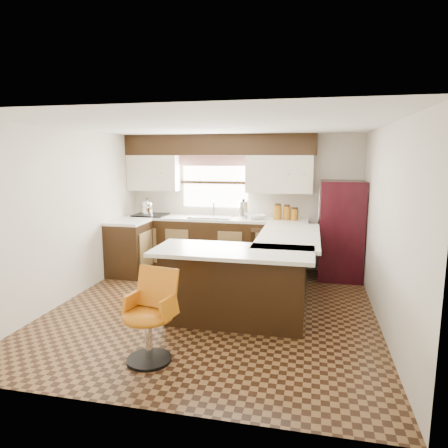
% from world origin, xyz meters
% --- Properties ---
extents(floor, '(4.40, 4.40, 0.00)m').
position_xyz_m(floor, '(0.00, 0.00, 0.00)').
color(floor, '#49301A').
rests_on(floor, ground).
extents(ceiling, '(4.40, 4.40, 0.00)m').
position_xyz_m(ceiling, '(0.00, 0.00, 2.40)').
color(ceiling, silver).
rests_on(ceiling, wall_back).
extents(wall_back, '(4.40, 0.00, 4.40)m').
position_xyz_m(wall_back, '(0.00, 2.20, 1.20)').
color(wall_back, beige).
rests_on(wall_back, floor).
extents(wall_front, '(4.40, 0.00, 4.40)m').
position_xyz_m(wall_front, '(0.00, -2.20, 1.20)').
color(wall_front, beige).
rests_on(wall_front, floor).
extents(wall_left, '(0.00, 4.40, 4.40)m').
position_xyz_m(wall_left, '(-2.10, 0.00, 1.20)').
color(wall_left, beige).
rests_on(wall_left, floor).
extents(wall_right, '(0.00, 4.40, 4.40)m').
position_xyz_m(wall_right, '(2.10, 0.00, 1.20)').
color(wall_right, beige).
rests_on(wall_right, floor).
extents(base_cab_back, '(3.30, 0.60, 0.90)m').
position_xyz_m(base_cab_back, '(-0.45, 1.90, 0.45)').
color(base_cab_back, black).
rests_on(base_cab_back, floor).
extents(base_cab_left, '(0.60, 0.70, 0.90)m').
position_xyz_m(base_cab_left, '(-1.80, 1.25, 0.45)').
color(base_cab_left, black).
rests_on(base_cab_left, floor).
extents(counter_back, '(3.30, 0.60, 0.04)m').
position_xyz_m(counter_back, '(-0.45, 1.90, 0.92)').
color(counter_back, silver).
rests_on(counter_back, base_cab_back).
extents(counter_left, '(0.60, 0.70, 0.04)m').
position_xyz_m(counter_left, '(-1.80, 1.25, 0.92)').
color(counter_left, silver).
rests_on(counter_left, base_cab_left).
extents(soffit, '(3.40, 0.35, 0.36)m').
position_xyz_m(soffit, '(-0.40, 2.03, 2.22)').
color(soffit, black).
rests_on(soffit, wall_back).
extents(upper_cab_left, '(0.94, 0.35, 0.64)m').
position_xyz_m(upper_cab_left, '(-1.62, 2.03, 1.72)').
color(upper_cab_left, beige).
rests_on(upper_cab_left, wall_back).
extents(upper_cab_right, '(1.14, 0.35, 0.64)m').
position_xyz_m(upper_cab_right, '(0.68, 2.03, 1.72)').
color(upper_cab_right, beige).
rests_on(upper_cab_right, wall_back).
extents(window_pane, '(1.20, 0.02, 0.90)m').
position_xyz_m(window_pane, '(-0.50, 2.18, 1.55)').
color(window_pane, white).
rests_on(window_pane, wall_back).
extents(valance, '(1.30, 0.06, 0.18)m').
position_xyz_m(valance, '(-0.50, 2.14, 1.94)').
color(valance, '#D19B93').
rests_on(valance, wall_back).
extents(sink, '(0.75, 0.45, 0.03)m').
position_xyz_m(sink, '(-0.50, 1.88, 0.96)').
color(sink, '#B2B2B7').
rests_on(sink, counter_back).
extents(dishwasher, '(0.58, 0.03, 0.78)m').
position_xyz_m(dishwasher, '(0.55, 1.61, 0.43)').
color(dishwasher, black).
rests_on(dishwasher, floor).
extents(cooktop, '(0.58, 0.50, 0.02)m').
position_xyz_m(cooktop, '(-1.65, 1.88, 0.96)').
color(cooktop, black).
rests_on(cooktop, counter_back).
extents(peninsula_long, '(0.60, 1.95, 0.90)m').
position_xyz_m(peninsula_long, '(0.90, 0.62, 0.45)').
color(peninsula_long, black).
rests_on(peninsula_long, floor).
extents(peninsula_return, '(1.65, 0.60, 0.90)m').
position_xyz_m(peninsula_return, '(0.38, -0.35, 0.45)').
color(peninsula_return, black).
rests_on(peninsula_return, floor).
extents(counter_pen_long, '(0.84, 1.95, 0.04)m').
position_xyz_m(counter_pen_long, '(0.95, 0.62, 0.92)').
color(counter_pen_long, silver).
rests_on(counter_pen_long, peninsula_long).
extents(counter_pen_return, '(1.89, 0.84, 0.04)m').
position_xyz_m(counter_pen_return, '(0.35, -0.44, 0.92)').
color(counter_pen_return, silver).
rests_on(counter_pen_return, peninsula_return).
extents(refrigerator, '(0.70, 0.67, 1.63)m').
position_xyz_m(refrigerator, '(1.73, 1.81, 0.82)').
color(refrigerator, black).
rests_on(refrigerator, floor).
extents(bar_chair, '(0.57, 0.57, 0.92)m').
position_xyz_m(bar_chair, '(-0.29, -1.46, 0.46)').
color(bar_chair, '#C36910').
rests_on(bar_chair, floor).
extents(kettle, '(0.22, 0.22, 0.30)m').
position_xyz_m(kettle, '(-1.71, 1.88, 1.12)').
color(kettle, silver).
rests_on(kettle, cooktop).
extents(percolator, '(0.15, 0.15, 0.31)m').
position_xyz_m(percolator, '(0.08, 1.90, 1.10)').
color(percolator, silver).
rests_on(percolator, counter_back).
extents(mixing_bowl, '(0.39, 0.39, 0.07)m').
position_xyz_m(mixing_bowl, '(0.32, 1.90, 0.98)').
color(mixing_bowl, white).
rests_on(mixing_bowl, counter_back).
extents(canister_large, '(0.14, 0.14, 0.25)m').
position_xyz_m(canister_large, '(0.67, 1.92, 1.07)').
color(canister_large, '#945B12').
rests_on(canister_large, counter_back).
extents(canister_med, '(0.12, 0.12, 0.23)m').
position_xyz_m(canister_med, '(0.83, 1.92, 1.06)').
color(canister_med, '#945B12').
rests_on(canister_med, counter_back).
extents(canister_small, '(0.13, 0.13, 0.19)m').
position_xyz_m(canister_small, '(0.96, 1.92, 1.04)').
color(canister_small, '#945B12').
rests_on(canister_small, counter_back).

